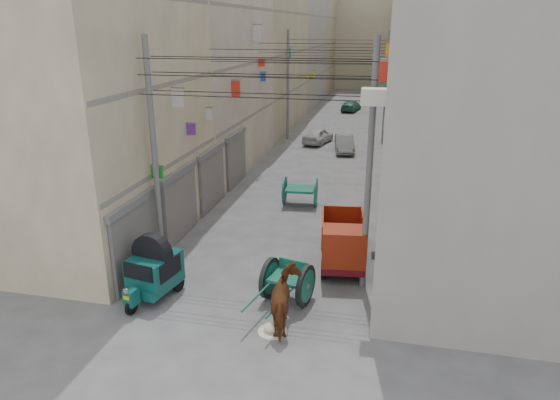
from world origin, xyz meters
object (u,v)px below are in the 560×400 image
(auto_rickshaw, at_px, (154,269))
(second_cart, at_px, (300,190))
(mini_truck, at_px, (343,246))
(distant_car_green, at_px, (351,106))
(distant_car_grey, at_px, (344,144))
(horse, at_px, (287,301))
(tonga_cart, at_px, (287,281))
(feed_sack, at_px, (273,327))
(distant_car_white, at_px, (318,136))

(auto_rickshaw, bearing_deg, second_cart, 82.85)
(mini_truck, bearing_deg, distant_car_green, 87.19)
(auto_rickshaw, distance_m, distant_car_grey, 21.29)
(horse, bearing_deg, distant_car_grey, -100.97)
(auto_rickshaw, distance_m, mini_truck, 6.49)
(tonga_cart, xyz_separation_m, mini_truck, (1.47, 2.52, 0.21))
(auto_rickshaw, height_order, distant_car_green, auto_rickshaw)
(distant_car_green, bearing_deg, distant_car_grey, 102.24)
(horse, relative_size, distant_car_grey, 0.57)
(auto_rickshaw, distance_m, second_cart, 9.95)
(tonga_cart, distance_m, feed_sack, 1.84)
(distant_car_grey, bearing_deg, horse, -97.77)
(feed_sack, bearing_deg, tonga_cart, 88.21)
(second_cart, relative_size, distant_car_grey, 0.48)
(second_cart, height_order, distant_car_white, second_cart)
(feed_sack, xyz_separation_m, distant_car_white, (-2.36, 24.23, 0.45))
(distant_car_white, bearing_deg, horse, 110.60)
(second_cart, bearing_deg, auto_rickshaw, -110.97)
(mini_truck, distance_m, feed_sack, 4.61)
(distant_car_white, bearing_deg, distant_car_grey, 148.71)
(distant_car_white, distance_m, distant_car_grey, 3.07)
(auto_rickshaw, distance_m, tonga_cart, 4.26)
(auto_rickshaw, xyz_separation_m, tonga_cart, (4.21, 0.64, -0.27))
(tonga_cart, relative_size, second_cart, 1.85)
(distant_car_green, bearing_deg, auto_rickshaw, 94.45)
(tonga_cart, height_order, distant_car_green, tonga_cart)
(tonga_cart, bearing_deg, feed_sack, -79.44)
(tonga_cart, relative_size, distant_car_green, 0.84)
(second_cart, bearing_deg, distant_car_white, 91.32)
(feed_sack, distance_m, distant_car_grey, 22.04)
(second_cart, bearing_deg, distant_car_grey, 81.47)
(distant_car_grey, bearing_deg, tonga_cart, -98.46)
(feed_sack, relative_size, distant_car_white, 0.15)
(mini_truck, height_order, distant_car_white, mini_truck)
(second_cart, bearing_deg, mini_truck, -70.48)
(second_cart, xyz_separation_m, horse, (1.52, -10.28, 0.09))
(feed_sack, relative_size, distant_car_green, 0.14)
(distant_car_green, bearing_deg, feed_sack, 100.55)
(distant_car_green, bearing_deg, distant_car_white, 94.79)
(tonga_cart, xyz_separation_m, distant_car_green, (-1.37, 37.98, -0.16))
(second_cart, xyz_separation_m, distant_car_white, (-1.18, 13.61, -0.17))
(horse, bearing_deg, mini_truck, -119.13)
(feed_sack, relative_size, horse, 0.27)
(distant_car_white, bearing_deg, mini_truck, 115.18)
(mini_truck, relative_size, distant_car_green, 0.95)
(mini_truck, relative_size, horse, 1.77)
(horse, distance_m, distant_car_white, 24.05)
(auto_rickshaw, distance_m, distant_car_green, 38.72)
(distant_car_white, height_order, distant_car_grey, distant_car_white)
(horse, bearing_deg, distant_car_green, -100.00)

